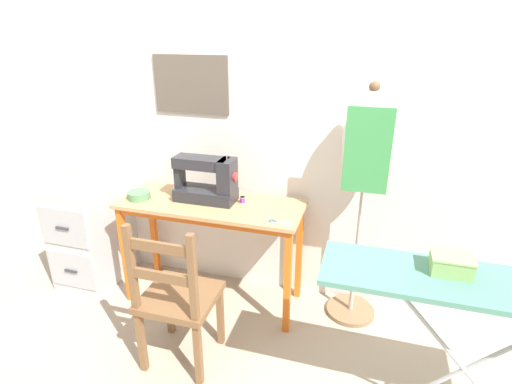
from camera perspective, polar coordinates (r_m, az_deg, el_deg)
ground_plane at (r=2.83m, az=-7.72°, el=-17.32°), size 14.00×14.00×0.00m
wall_back at (r=2.72m, az=-4.60°, el=11.20°), size 10.00×0.07×2.55m
sewing_table at (r=2.65m, az=-6.54°, el=-3.63°), size 1.21×0.46×0.75m
sewing_machine at (r=2.60m, az=-6.80°, el=1.56°), size 0.41×0.19×0.32m
fabric_bowl at (r=2.76m, az=-16.38°, el=-0.39°), size 0.15×0.15×0.05m
scissors at (r=2.34m, az=2.90°, el=-4.25°), size 0.14×0.06×0.01m
thread_spool_near_machine at (r=2.59m, az=-1.93°, el=-1.14°), size 0.04×0.04×0.04m
wooden_chair at (r=2.30m, az=-11.21°, el=-14.72°), size 0.40×0.38×0.91m
filing_cabinet at (r=3.24m, az=-22.28°, el=-5.31°), size 0.40×0.56×0.77m
dress_form at (r=2.40m, az=15.54°, el=4.71°), size 0.32×0.32×1.53m
ironing_board at (r=1.86m, az=29.76°, el=-12.44°), size 1.28×0.34×0.87m
storage_box at (r=1.83m, az=26.11°, el=-9.17°), size 0.16×0.13×0.08m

